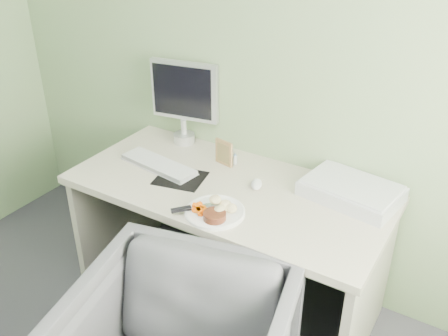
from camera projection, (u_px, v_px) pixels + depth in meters
The scene contains 14 objects.
wall_back at pixel (267, 45), 2.46m from camera, with size 3.50×3.50×0.00m, color gray.
desk at pixel (227, 216), 2.57m from camera, with size 1.60×0.75×0.73m.
plate at pixel (215, 212), 2.27m from camera, with size 0.28×0.28×0.01m, color white.
steak at pixel (215, 216), 2.20m from camera, with size 0.10×0.10×0.03m, color black.
potato_pile at pixel (224, 204), 2.25m from camera, with size 0.12×0.09×0.06m, color tan.
carrot_heap at pixel (199, 207), 2.25m from camera, with size 0.07×0.06×0.05m, color #FF6005.
steak_knife at pixel (189, 208), 2.26m from camera, with size 0.17×0.20×0.02m.
mousepad at pixel (180, 178), 2.55m from camera, with size 0.24×0.21×0.00m, color black.
keyboard at pixel (159, 164), 2.65m from camera, with size 0.44×0.13×0.02m, color white.
computer_mouse at pixel (257, 184), 2.46m from camera, with size 0.05×0.10×0.03m, color white.
photo_frame at pixel (224, 153), 2.64m from camera, with size 0.11×0.01×0.14m, color #9E7B4A.
eyedrop_bottle at pixel (235, 159), 2.66m from camera, with size 0.02×0.02×0.07m.
scanner at pixel (351, 191), 2.37m from camera, with size 0.44×0.29×0.07m, color silver.
monitor at pixel (184, 98), 2.80m from camera, with size 0.40×0.13×0.48m.
Camera 1 is at (1.09, -0.20, 2.01)m, focal length 40.00 mm.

